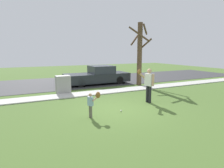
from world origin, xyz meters
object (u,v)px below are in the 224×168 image
(utility_cabinet, at_px, (63,85))
(parked_pickup_dark, at_px, (98,76))
(person_child, at_px, (92,101))
(person_adult, at_px, (148,82))
(street_tree_near, at_px, (140,52))
(baseball, at_px, (121,111))

(utility_cabinet, bearing_deg, parked_pickup_dark, 34.20)
(person_child, height_order, utility_cabinet, utility_cabinet)
(person_adult, height_order, parked_pickup_dark, person_adult)
(person_adult, height_order, utility_cabinet, person_adult)
(person_child, relative_size, street_tree_near, 0.22)
(utility_cabinet, xyz_separation_m, street_tree_near, (6.03, 0.36, 2.00))
(person_adult, height_order, person_child, person_adult)
(baseball, bearing_deg, person_child, -174.10)
(parked_pickup_dark, bearing_deg, person_child, 66.74)
(baseball, distance_m, parked_pickup_dark, 7.39)
(baseball, relative_size, street_tree_near, 0.02)
(person_adult, xyz_separation_m, utility_cabinet, (-3.53, 4.19, -0.53))
(baseball, height_order, street_tree_near, street_tree_near)
(person_child, distance_m, baseball, 1.54)
(utility_cabinet, bearing_deg, street_tree_near, 3.37)
(person_child, xyz_separation_m, utility_cabinet, (-0.13, 5.08, -0.12))
(parked_pickup_dark, bearing_deg, utility_cabinet, 34.20)
(street_tree_near, bearing_deg, utility_cabinet, -176.63)
(street_tree_near, xyz_separation_m, parked_pickup_dark, (-2.76, 1.87, -1.89))
(baseball, height_order, utility_cabinet, utility_cabinet)
(person_child, height_order, parked_pickup_dark, parked_pickup_dark)
(utility_cabinet, height_order, street_tree_near, street_tree_near)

